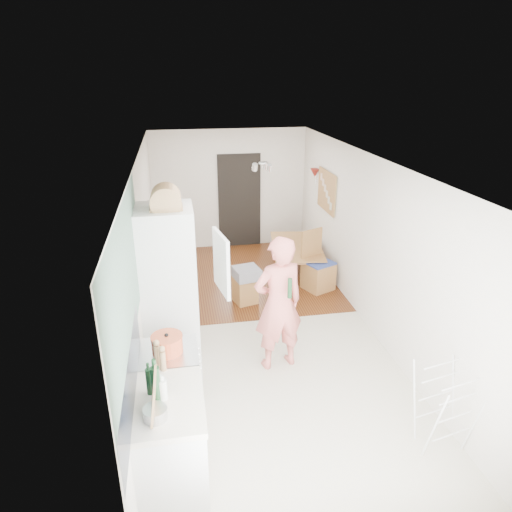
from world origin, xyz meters
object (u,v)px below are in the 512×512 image
object	(u,v)px
person	(279,292)
drying_rack	(445,409)
dining_chair	(319,262)
stool	(245,290)
dining_table	(298,261)

from	to	relation	value
person	drying_rack	xyz separation A→B (m)	(1.33, -1.64, -0.60)
drying_rack	person	bearing A→B (deg)	117.22
dining_chair	drying_rack	size ratio (longest dim) A/B	1.18
stool	dining_chair	bearing A→B (deg)	11.28
drying_rack	stool	bearing A→B (deg)	101.66
dining_chair	drying_rack	distance (m)	3.68
dining_table	drying_rack	distance (m)	4.43
person	dining_chair	size ratio (longest dim) A/B	2.00
dining_chair	stool	distance (m)	1.39
dining_chair	dining_table	bearing A→B (deg)	78.99
person	dining_table	size ratio (longest dim) A/B	1.55
dining_chair	person	bearing A→B (deg)	-144.37
person	drying_rack	bearing A→B (deg)	117.34
person	drying_rack	world-z (taller)	person
stool	dining_table	bearing A→B (deg)	40.67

